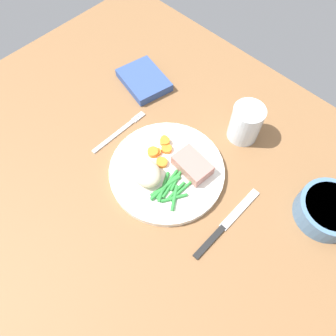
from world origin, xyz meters
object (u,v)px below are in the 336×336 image
at_px(fork, 119,132).
at_px(knife, 226,224).
at_px(meat_portion, 192,165).
at_px(salad_bowl, 328,210).
at_px(napkin, 144,80).
at_px(water_glass, 245,125).
at_px(dinner_plate, 168,172).

bearing_deg(fork, knife, -4.46).
distance_m(meat_portion, salad_bowl, 0.30).
bearing_deg(napkin, salad_bowl, 0.62).
height_order(water_glass, napkin, water_glass).
distance_m(knife, napkin, 0.44).
bearing_deg(dinner_plate, knife, -0.94).
distance_m(knife, salad_bowl, 0.21).
xyz_separation_m(knife, water_glass, (-0.12, 0.21, 0.04)).
bearing_deg(napkin, knife, -20.80).
bearing_deg(knife, napkin, 155.84).
relative_size(knife, salad_bowl, 1.60).
relative_size(salad_bowl, napkin, 0.96).
height_order(meat_portion, fork, meat_portion).
distance_m(fork, water_glass, 0.31).
bearing_deg(napkin, water_glass, 9.64).
xyz_separation_m(meat_portion, water_glass, (0.02, 0.16, 0.01)).
distance_m(fork, napkin, 0.17).
bearing_deg(meat_portion, napkin, 157.76).
xyz_separation_m(water_glass, salad_bowl, (0.25, -0.04, -0.01)).
distance_m(knife, water_glass, 0.24).
bearing_deg(water_glass, knife, -60.26).
relative_size(dinner_plate, salad_bowl, 2.04).
bearing_deg(water_glass, salad_bowl, -9.94).
height_order(dinner_plate, knife, dinner_plate).
relative_size(meat_portion, knife, 0.41).
bearing_deg(salad_bowl, meat_portion, -156.27).
bearing_deg(salad_bowl, fork, -161.00).
bearing_deg(meat_portion, dinner_plate, -130.60).
relative_size(fork, water_glass, 1.77).
distance_m(fork, salad_bowl, 0.50).
bearing_deg(napkin, fork, -64.53).
bearing_deg(salad_bowl, water_glass, 170.06).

